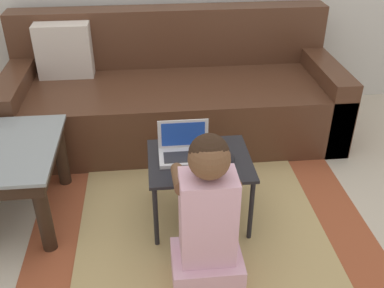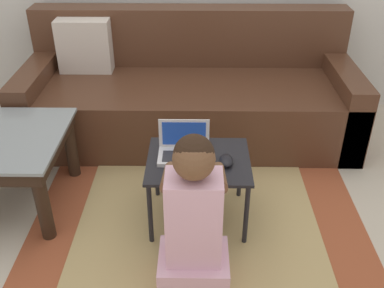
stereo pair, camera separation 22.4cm
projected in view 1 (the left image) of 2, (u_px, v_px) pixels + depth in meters
The scene contains 7 objects.
ground_plane at pixel (187, 219), 2.42m from camera, with size 16.00×16.00×0.00m, color beige.
area_rug at pixel (204, 246), 2.24m from camera, with size 1.75×1.96×0.01m.
couch at pixel (173, 95), 3.10m from camera, with size 2.20×0.87×0.81m.
laptop_desk at pixel (200, 166), 2.26m from camera, with size 0.51×0.43×0.38m.
laptop at pixel (184, 151), 2.24m from camera, with size 0.25×0.17×0.18m.
computer_mouse at pixel (228, 158), 2.20m from camera, with size 0.07×0.11×0.04m.
person_seated at pixel (207, 222), 1.87m from camera, with size 0.31×0.41×0.77m.
Camera 1 is at (-0.16, -1.84, 1.60)m, focal length 42.00 mm.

